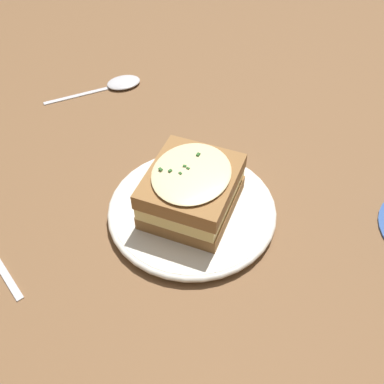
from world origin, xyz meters
name	(u,v)px	position (x,y,z in m)	size (l,w,h in m)	color
ground_plane	(168,219)	(0.00, 0.00, 0.00)	(2.40, 2.40, 0.00)	brown
dinner_plate	(192,210)	(-0.03, 0.02, 0.01)	(0.23, 0.23, 0.02)	silver
sandwich	(192,190)	(-0.03, 0.02, 0.05)	(0.16, 0.16, 0.07)	olive
spoon	(119,84)	(-0.13, -0.31, 0.00)	(0.18, 0.08, 0.01)	silver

